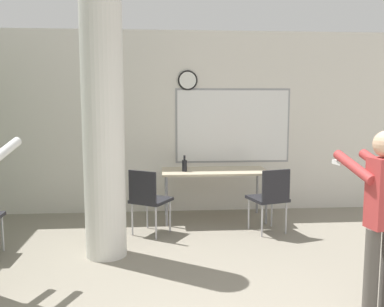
# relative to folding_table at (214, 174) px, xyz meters

# --- Properties ---
(wall_back) EXTENTS (8.00, 0.15, 2.80)m
(wall_back) POSITION_rel_folding_table_xyz_m (-0.26, 0.57, 0.72)
(wall_back) COLOR silver
(wall_back) RESTS_ON ground_plane
(support_pillar) EXTENTS (0.46, 0.46, 2.80)m
(support_pillar) POSITION_rel_folding_table_xyz_m (-1.42, -1.36, 0.72)
(support_pillar) COLOR silver
(support_pillar) RESTS_ON ground_plane
(folding_table) EXTENTS (1.53, 0.69, 0.74)m
(folding_table) POSITION_rel_folding_table_xyz_m (0.00, 0.00, 0.00)
(folding_table) COLOR beige
(folding_table) RESTS_ON ground_plane
(bottle_on_table) EXTENTS (0.07, 0.07, 0.23)m
(bottle_on_table) POSITION_rel_folding_table_xyz_m (-0.44, -0.07, 0.14)
(bottle_on_table) COLOR black
(bottle_on_table) RESTS_ON folding_table
(chair_table_left) EXTENTS (0.60, 0.60, 0.87)m
(chair_table_left) POSITION_rel_folding_table_xyz_m (-0.95, -0.67, -0.17)
(chair_table_left) COLOR #232328
(chair_table_left) RESTS_ON ground_plane
(chair_table_right) EXTENTS (0.54, 0.54, 0.87)m
(chair_table_right) POSITION_rel_folding_table_xyz_m (0.65, -0.71, -0.17)
(chair_table_right) COLOR #232328
(chair_table_right) RESTS_ON ground_plane
(person_playing_side) EXTENTS (0.41, 0.59, 1.54)m
(person_playing_side) POSITION_rel_folding_table_xyz_m (0.91, -2.99, 0.22)
(person_playing_side) COLOR #514C47
(person_playing_side) RESTS_ON ground_plane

